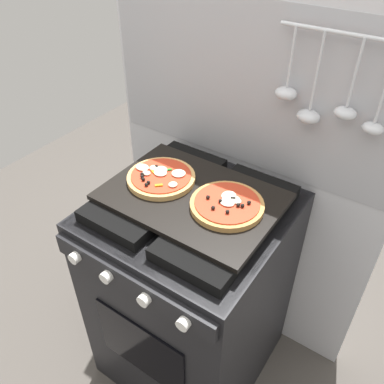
{
  "coord_description": "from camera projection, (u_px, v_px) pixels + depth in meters",
  "views": [
    {
      "loc": [
        0.56,
        -0.81,
        1.69
      ],
      "look_at": [
        0.0,
        0.0,
        0.93
      ],
      "focal_mm": 37.42,
      "sensor_mm": 36.0,
      "label": 1
    }
  ],
  "objects": [
    {
      "name": "ground_plane",
      "position": [
        192.0,
        353.0,
        1.81
      ],
      "size": [
        4.0,
        4.0,
        0.0
      ],
      "primitive_type": "plane",
      "color": "#4C4742"
    },
    {
      "name": "kitchen_backsplash",
      "position": [
        242.0,
        177.0,
        1.55
      ],
      "size": [
        1.1,
        0.09,
        1.55
      ],
      "color": "silver",
      "rests_on": "ground_plane"
    },
    {
      "name": "stove",
      "position": [
        192.0,
        290.0,
        1.54
      ],
      "size": [
        0.6,
        0.64,
        0.9
      ],
      "color": "black",
      "rests_on": "ground_plane"
    },
    {
      "name": "baking_tray",
      "position": [
        192.0,
        197.0,
        1.26
      ],
      "size": [
        0.54,
        0.38,
        0.02
      ],
      "primitive_type": "cube",
      "color": "black",
      "rests_on": "stove"
    },
    {
      "name": "pizza_left",
      "position": [
        161.0,
        177.0,
        1.3
      ],
      "size": [
        0.22,
        0.22,
        0.03
      ],
      "color": "tan",
      "rests_on": "baking_tray"
    },
    {
      "name": "pizza_right",
      "position": [
        227.0,
        204.0,
        1.19
      ],
      "size": [
        0.22,
        0.22,
        0.03
      ],
      "color": "#C18947",
      "rests_on": "baking_tray"
    }
  ]
}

